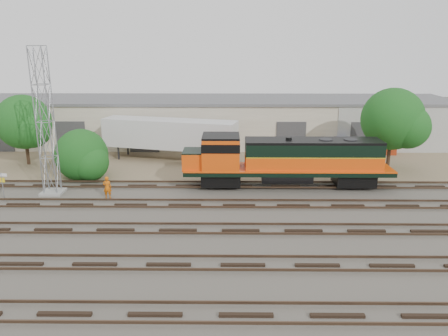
{
  "coord_description": "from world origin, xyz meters",
  "views": [
    {
      "loc": [
        3.2,
        -28.62,
        11.56
      ],
      "look_at": [
        2.86,
        4.0,
        2.2
      ],
      "focal_mm": 35.0,
      "sensor_mm": 36.0,
      "label": 1
    }
  ],
  "objects_px": {
    "signal_tower": "(45,125)",
    "worker": "(107,187)",
    "semi_trailer": "(173,135)",
    "locomotive": "(284,160)"
  },
  "relations": [
    {
      "from": "signal_tower",
      "to": "semi_trailer",
      "type": "height_order",
      "value": "signal_tower"
    },
    {
      "from": "signal_tower",
      "to": "semi_trailer",
      "type": "distance_m",
      "value": 13.52
    },
    {
      "from": "signal_tower",
      "to": "semi_trailer",
      "type": "relative_size",
      "value": 0.82
    },
    {
      "from": "locomotive",
      "to": "semi_trailer",
      "type": "height_order",
      "value": "locomotive"
    },
    {
      "from": "worker",
      "to": "semi_trailer",
      "type": "bearing_deg",
      "value": -112.48
    },
    {
      "from": "locomotive",
      "to": "signal_tower",
      "type": "height_order",
      "value": "signal_tower"
    },
    {
      "from": "locomotive",
      "to": "signal_tower",
      "type": "distance_m",
      "value": 18.95
    },
    {
      "from": "signal_tower",
      "to": "worker",
      "type": "relative_size",
      "value": 6.5
    },
    {
      "from": "signal_tower",
      "to": "semi_trailer",
      "type": "bearing_deg",
      "value": 50.56
    },
    {
      "from": "signal_tower",
      "to": "worker",
      "type": "distance_m",
      "value": 6.71
    }
  ]
}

